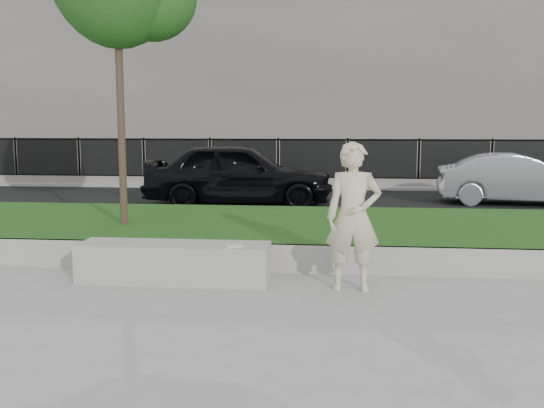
# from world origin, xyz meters

# --- Properties ---
(ground) EXTENTS (90.00, 90.00, 0.00)m
(ground) POSITION_xyz_m (0.00, 0.00, 0.00)
(ground) COLOR gray
(ground) RESTS_ON ground
(grass_bank) EXTENTS (34.00, 4.00, 0.40)m
(grass_bank) POSITION_xyz_m (0.00, 3.00, 0.20)
(grass_bank) COLOR #12360D
(grass_bank) RESTS_ON ground
(grass_kerb) EXTENTS (34.00, 0.08, 0.40)m
(grass_kerb) POSITION_xyz_m (0.00, 1.04, 0.20)
(grass_kerb) COLOR gray
(grass_kerb) RESTS_ON ground
(street) EXTENTS (34.00, 7.00, 0.04)m
(street) POSITION_xyz_m (0.00, 8.50, 0.02)
(street) COLOR black
(street) RESTS_ON ground
(far_pavement) EXTENTS (34.00, 3.00, 0.12)m
(far_pavement) POSITION_xyz_m (0.00, 13.00, 0.06)
(far_pavement) COLOR gray
(far_pavement) RESTS_ON ground
(iron_fence) EXTENTS (32.00, 0.30, 1.50)m
(iron_fence) POSITION_xyz_m (0.00, 12.00, 0.54)
(iron_fence) COLOR slate
(iron_fence) RESTS_ON far_pavement
(building_facade) EXTENTS (34.00, 10.00, 10.00)m
(building_facade) POSITION_xyz_m (0.00, 20.00, 5.00)
(building_facade) COLOR #666059
(building_facade) RESTS_ON ground
(stone_bench) EXTENTS (2.50, 0.63, 0.51)m
(stone_bench) POSITION_xyz_m (-0.87, 0.40, 0.26)
(stone_bench) COLOR gray
(stone_bench) RESTS_ON ground
(man) EXTENTS (0.68, 0.45, 1.85)m
(man) POSITION_xyz_m (1.46, 0.25, 0.92)
(man) COLOR beige
(man) RESTS_ON ground
(book) EXTENTS (0.25, 0.23, 0.02)m
(book) POSITION_xyz_m (-0.06, 0.26, 0.52)
(book) COLOR beige
(book) RESTS_ON stone_bench
(car_dark) EXTENTS (4.74, 2.14, 1.58)m
(car_dark) POSITION_xyz_m (-1.16, 7.62, 0.83)
(car_dark) COLOR black
(car_dark) RESTS_ON street
(car_silver) EXTENTS (4.02, 1.78, 1.28)m
(car_silver) POSITION_xyz_m (5.80, 8.56, 0.68)
(car_silver) COLOR #989AA0
(car_silver) RESTS_ON street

